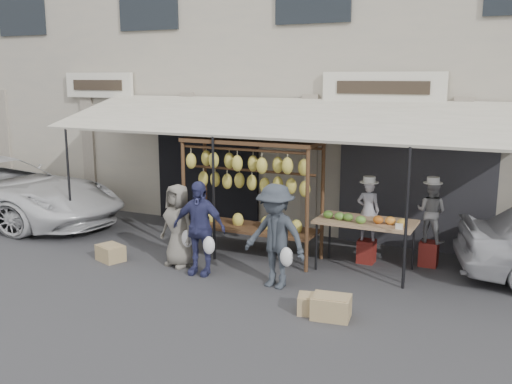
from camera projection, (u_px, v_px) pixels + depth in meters
ground_plane at (233, 287)px, 9.26m from camera, size 90.00×90.00×0.00m
shophouse at (353, 65)px, 14.27m from camera, size 24.00×6.15×7.30m
awning at (289, 119)px, 10.76m from camera, size 10.00×2.35×2.92m
banana_rack at (251, 175)px, 10.52m from camera, size 2.60×0.90×2.24m
produce_table at (365, 222)px, 9.89m from camera, size 1.70×0.90×1.04m
vendor_left at (368, 211)px, 10.30m from camera, size 0.45×0.34×1.11m
vendor_right at (431, 212)px, 10.12m from camera, size 0.61×0.52×1.10m
customer_left at (178, 225)px, 10.17m from camera, size 0.83×0.64×1.50m
customer_mid at (199, 228)px, 9.75m from camera, size 1.00×0.50×1.64m
customer_right at (275, 236)px, 9.12m from camera, size 1.17×0.77×1.70m
stool_left at (366, 251)px, 10.45m from camera, size 0.38×0.38×0.43m
stool_right at (429, 254)px, 10.28m from camera, size 0.33×0.33×0.45m
crate_near_a at (314, 304)px, 8.22m from camera, size 0.52×0.45×0.27m
crate_near_b at (331, 307)px, 8.06m from camera, size 0.59×0.48×0.32m
crate_far at (111, 253)px, 10.57m from camera, size 0.59×0.52×0.30m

